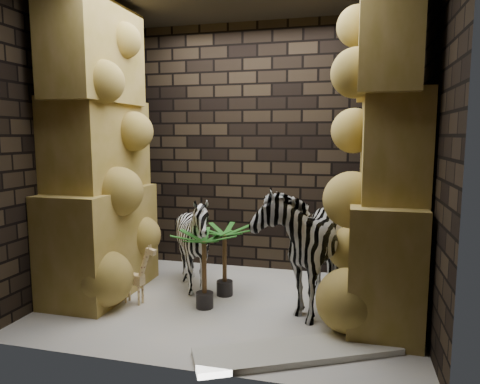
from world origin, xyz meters
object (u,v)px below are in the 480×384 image
(palm_back, at_px, (204,270))
(surfboard, at_px, (298,351))
(zebra_left, at_px, (195,248))
(zebra_right, at_px, (305,233))
(giraffe_toy, at_px, (133,272))
(palm_front, at_px, (225,260))

(palm_back, distance_m, surfboard, 1.25)
(zebra_left, distance_m, palm_back, 0.46)
(zebra_right, height_order, surfboard, zebra_right)
(surfboard, bearing_deg, palm_back, 118.09)
(zebra_left, bearing_deg, giraffe_toy, -124.90)
(giraffe_toy, bearing_deg, zebra_right, 23.16)
(zebra_left, distance_m, palm_front, 0.35)
(palm_front, xyz_separation_m, surfboard, (0.89, -1.06, -0.35))
(giraffe_toy, relative_size, palm_front, 0.84)
(palm_back, height_order, surfboard, palm_back)
(giraffe_toy, xyz_separation_m, palm_front, (0.81, 0.43, 0.06))
(zebra_right, relative_size, palm_front, 1.92)
(zebra_left, distance_m, giraffe_toy, 0.67)
(giraffe_toy, height_order, surfboard, giraffe_toy)
(zebra_right, distance_m, palm_back, 1.04)
(surfboard, bearing_deg, palm_front, 103.13)
(zebra_left, distance_m, surfboard, 1.69)
(giraffe_toy, bearing_deg, surfboard, -10.77)
(zebra_left, height_order, giraffe_toy, zebra_left)
(giraffe_toy, relative_size, palm_back, 0.83)
(palm_front, bearing_deg, zebra_left, 178.48)
(palm_front, height_order, surfboard, palm_front)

